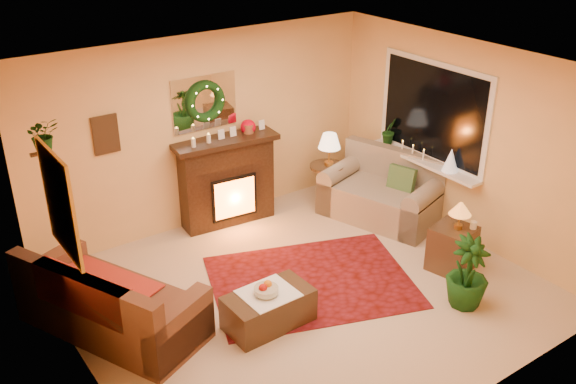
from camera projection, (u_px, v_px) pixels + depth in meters
floor at (305, 292)px, 7.42m from camera, size 5.00×5.00×0.00m
ceiling at (309, 72)px, 6.29m from camera, size 5.00×5.00×0.00m
wall_back at (205, 131)px, 8.51m from camera, size 5.00×5.00×0.00m
wall_front at (473, 289)px, 5.20m from camera, size 5.00×5.00×0.00m
wall_left at (76, 263)px, 5.55m from camera, size 4.50×4.50×0.00m
wall_right at (464, 142)px, 8.15m from camera, size 4.50×4.50×0.00m
area_rug at (311, 282)px, 7.60m from camera, size 2.77×2.42×0.01m
sofa at (111, 294)px, 6.64m from camera, size 1.61×2.17×0.85m
red_throw at (99, 286)px, 6.72m from camera, size 0.73×1.19×0.02m
fireplace at (226, 185)px, 8.76m from camera, size 1.30×0.52×1.16m
poinsettia at (248, 127)px, 8.65m from camera, size 0.21×0.21×0.21m
mantel_candle_a at (194, 145)px, 8.16m from camera, size 0.06×0.06×0.17m
mantel_candle_b at (209, 141)px, 8.30m from camera, size 0.06×0.06×0.17m
mantel_mirror at (205, 103)px, 8.32m from camera, size 0.92×0.02×0.72m
wreath at (206, 102)px, 8.28m from camera, size 0.55×0.11×0.55m
wall_art at (106, 135)px, 7.68m from camera, size 0.32×0.03×0.48m
gold_mirror at (59, 203)px, 5.59m from camera, size 0.03×0.84×1.00m
hanging_plant at (46, 150)px, 6.12m from camera, size 0.33×0.28×0.36m
loveseat at (381, 190)px, 8.90m from camera, size 1.36×1.79×0.92m
window_frame at (433, 112)px, 8.44m from camera, size 0.03×1.86×1.36m
window_glass at (432, 112)px, 8.43m from camera, size 0.02×1.70×1.22m
window_sill at (423, 161)px, 8.68m from camera, size 0.22×1.86×0.04m
mini_tree at (451, 160)px, 8.27m from camera, size 0.22×0.22×0.32m
sill_plant at (389, 131)px, 9.12m from camera, size 0.29×0.23×0.52m
side_table_round at (327, 185)px, 9.27m from camera, size 0.53×0.53×0.64m
lamp_cream at (329, 150)px, 9.04m from camera, size 0.32×0.32×0.49m
end_table_square at (452, 249)px, 7.76m from camera, size 0.56×0.56×0.57m
lamp_tiffany at (460, 216)px, 7.53m from camera, size 0.27×0.27×0.39m
coffee_table at (269, 308)px, 6.79m from camera, size 0.94×0.53×0.39m
fruit_bowl at (266, 290)px, 6.67m from camera, size 0.26×0.26×0.06m
floor_palm at (468, 270)px, 7.01m from camera, size 1.46×1.46×2.48m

